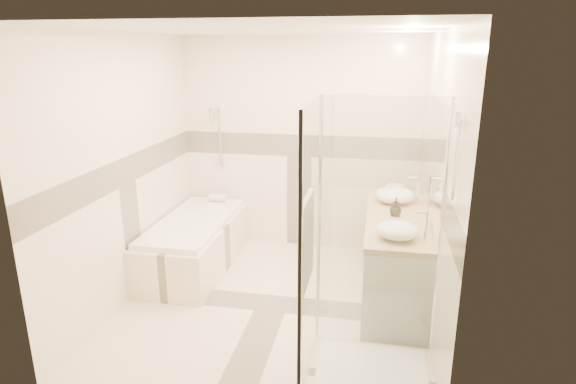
% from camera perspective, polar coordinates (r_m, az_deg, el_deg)
% --- Properties ---
extents(room, '(2.82, 3.02, 2.52)m').
position_cam_1_polar(room, '(4.26, -1.18, 1.82)').
color(room, beige).
rests_on(room, ground).
extents(bathtub, '(0.75, 1.70, 0.56)m').
position_cam_1_polar(bathtub, '(5.45, -10.96, -5.69)').
color(bathtub, beige).
rests_on(bathtub, ground).
extents(vanity, '(0.58, 1.62, 0.85)m').
position_cam_1_polar(vanity, '(4.73, 12.52, -7.75)').
color(vanity, white).
rests_on(vanity, ground).
extents(shower_enclosure, '(0.96, 0.93, 2.04)m').
position_cam_1_polar(shower_enclosure, '(3.56, 8.23, -14.68)').
color(shower_enclosure, beige).
rests_on(shower_enclosure, ground).
extents(vessel_sink_near, '(0.39, 0.39, 0.16)m').
position_cam_1_polar(vessel_sink_near, '(4.98, 12.52, -0.34)').
color(vessel_sink_near, white).
rests_on(vessel_sink_near, vanity).
extents(vessel_sink_far, '(0.35, 0.35, 0.14)m').
position_cam_1_polar(vessel_sink_far, '(4.05, 12.84, -4.41)').
color(vessel_sink_far, white).
rests_on(vessel_sink_far, vanity).
extents(faucet_near, '(0.12, 0.03, 0.29)m').
position_cam_1_polar(faucet_near, '(4.97, 15.07, 0.50)').
color(faucet_near, silver).
rests_on(faucet_near, vanity).
extents(faucet_far, '(0.10, 0.03, 0.25)m').
position_cam_1_polar(faucet_far, '(4.04, 15.98, -3.55)').
color(faucet_far, silver).
rests_on(faucet_far, vanity).
extents(amenity_bottle_a, '(0.08, 0.08, 0.18)m').
position_cam_1_polar(amenity_bottle_a, '(4.58, 12.65, -1.70)').
color(amenity_bottle_a, black).
rests_on(amenity_bottle_a, vanity).
extents(amenity_bottle_b, '(0.13, 0.13, 0.14)m').
position_cam_1_polar(amenity_bottle_b, '(4.59, 12.64, -1.91)').
color(amenity_bottle_b, black).
rests_on(amenity_bottle_b, vanity).
extents(folded_towels, '(0.22, 0.31, 0.09)m').
position_cam_1_polar(folded_towels, '(5.25, 12.43, 0.16)').
color(folded_towels, white).
rests_on(folded_towels, vanity).
extents(rolled_towel, '(0.20, 0.09, 0.09)m').
position_cam_1_polar(rolled_towel, '(5.92, -8.32, -0.68)').
color(rolled_towel, white).
rests_on(rolled_towel, bathtub).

